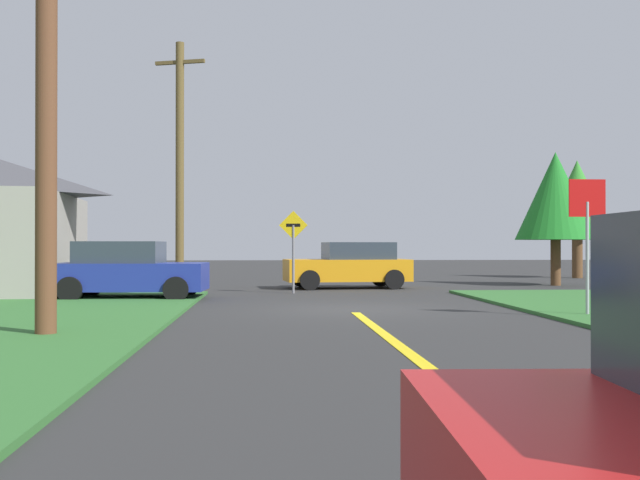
% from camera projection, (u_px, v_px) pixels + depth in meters
% --- Properties ---
extents(ground_plane, '(120.00, 120.00, 0.00)m').
position_uv_depth(ground_plane, '(351.00, 309.00, 17.96)').
color(ground_plane, '#2D2D2D').
extents(lane_stripe_center, '(0.20, 14.00, 0.01)m').
position_uv_depth(lane_stripe_center, '(418.00, 360.00, 9.98)').
color(lane_stripe_center, yellow).
rests_on(lane_stripe_center, ground).
extents(stop_sign, '(0.78, 0.07, 2.89)m').
position_uv_depth(stop_sign, '(587.00, 220.00, 15.83)').
color(stop_sign, '#9EA0A8').
rests_on(stop_sign, ground).
extents(car_approaching_junction, '(4.48, 2.46, 1.62)m').
position_uv_depth(car_approaching_junction, '(350.00, 265.00, 26.76)').
color(car_approaching_junction, orange).
rests_on(car_approaching_junction, ground).
extents(parked_car_near_building, '(4.20, 2.30, 1.62)m').
position_uv_depth(parked_car_near_building, '(128.00, 271.00, 21.15)').
color(parked_car_near_building, navy).
rests_on(parked_car_near_building, ground).
extents(utility_pole_near, '(1.79, 0.45, 8.10)m').
position_uv_depth(utility_pole_near, '(46.00, 83.00, 12.35)').
color(utility_pole_near, brown).
rests_on(utility_pole_near, ground).
extents(utility_pole_mid, '(1.76, 0.64, 8.50)m').
position_uv_depth(utility_pole_mid, '(180.00, 162.00, 26.13)').
color(utility_pole_mid, brown).
rests_on(utility_pole_mid, ground).
extents(direction_sign, '(0.90, 0.18, 2.60)m').
position_uv_depth(direction_sign, '(293.00, 242.00, 23.93)').
color(direction_sign, slate).
rests_on(direction_sign, ground).
extents(oak_tree_left, '(2.70, 2.70, 5.46)m').
position_uv_depth(oak_tree_left, '(577.00, 194.00, 35.18)').
color(oak_tree_left, brown).
rests_on(oak_tree_left, ground).
extents(pine_tree_center, '(3.01, 3.01, 5.03)m').
position_uv_depth(pine_tree_center, '(556.00, 196.00, 28.62)').
color(pine_tree_center, brown).
rests_on(pine_tree_center, ground).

